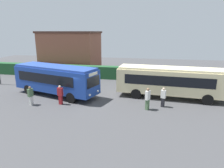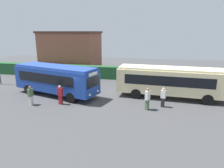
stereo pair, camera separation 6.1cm
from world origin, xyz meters
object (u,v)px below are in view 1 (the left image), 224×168
at_px(person_far, 163,97).
at_px(traffic_cone, 35,76).
at_px(bus_cream, 171,81).
at_px(person_center, 60,94).
at_px(bus_blue, 56,78).
at_px(person_left, 31,95).
at_px(person_right, 148,98).

bearing_deg(person_far, traffic_cone, -91.18).
bearing_deg(traffic_cone, bus_cream, -15.25).
height_order(person_center, traffic_cone, person_center).
bearing_deg(person_center, bus_blue, -138.96).
distance_m(bus_cream, person_left, 13.23).
xyz_separation_m(person_right, person_far, (1.32, 0.91, -0.08)).
bearing_deg(traffic_cone, person_right, -27.99).
distance_m(bus_blue, person_right, 9.64).
relative_size(bus_blue, person_left, 5.47).
relative_size(person_center, traffic_cone, 2.97).
xyz_separation_m(bus_cream, person_right, (-2.13, -3.54, -0.76)).
relative_size(person_center, person_right, 0.93).
bearing_deg(bus_blue, person_left, -90.16).
height_order(person_far, traffic_cone, person_far).
relative_size(person_left, person_center, 0.98).
bearing_deg(person_left, person_far, -158.01).
distance_m(bus_cream, traffic_cone, 18.74).
distance_m(person_center, traffic_cone, 11.96).
xyz_separation_m(bus_blue, person_center, (1.62, -2.42, -0.85)).
bearing_deg(bus_blue, bus_cream, 23.14).
distance_m(bus_cream, person_right, 4.20).
bearing_deg(bus_cream, person_left, -155.99).
bearing_deg(person_far, bus_cream, -174.77).
height_order(person_left, person_far, person_far).
height_order(person_right, person_far, person_right).
bearing_deg(person_far, bus_blue, -74.06).
relative_size(person_right, traffic_cone, 3.18).
distance_m(bus_cream, person_center, 10.63).
bearing_deg(bus_cream, person_right, -117.03).
bearing_deg(bus_blue, traffic_cone, 152.16).
xyz_separation_m(person_left, person_far, (11.60, 1.89, 0.02)).
distance_m(bus_blue, bus_cream, 11.58).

